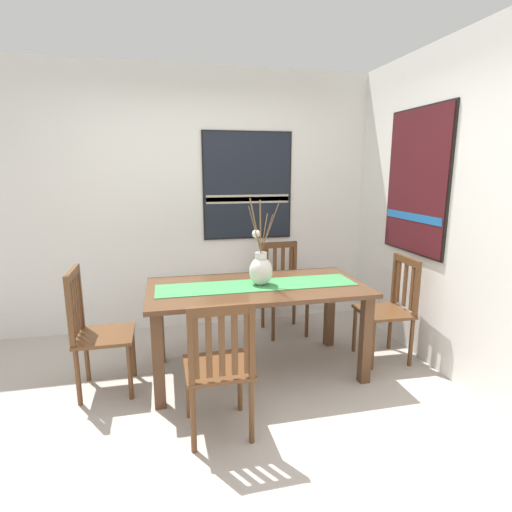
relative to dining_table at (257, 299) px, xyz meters
The scene contains 12 objects.
ground_plane 0.94m from the dining_table, 116.26° to the right, with size 6.40×6.40×0.03m, color #B2A89E.
wall_back 1.47m from the dining_table, 103.43° to the left, with size 6.40×0.12×2.70m, color silver.
wall_side 1.82m from the dining_table, 21.25° to the right, with size 0.12×6.40×2.70m, color silver.
dining_table is the anchor object (origin of this frame).
table_runner 0.12m from the dining_table, ahead, with size 1.62×0.36×0.01m, color #388447.
centerpiece_vase 0.26m from the dining_table, ahead, with size 0.24×0.23×0.71m.
chair_0 0.90m from the dining_table, 118.56° to the right, with size 0.43×0.43×0.93m.
chair_1 1.27m from the dining_table, behind, with size 0.42×0.42×0.98m.
chair_2 0.95m from the dining_table, 60.42° to the left, with size 0.44×0.44×0.93m.
chair_3 1.22m from the dining_table, ahead, with size 0.43×0.43×0.94m.
painting_on_back_wall 1.48m from the dining_table, 81.88° to the left, with size 0.96×0.05×1.13m.
painting_on_side_wall 1.77m from the dining_table, ahead, with size 0.05×0.88×1.28m.
Camera 1 is at (-0.41, -2.47, 1.69)m, focal length 28.31 mm.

